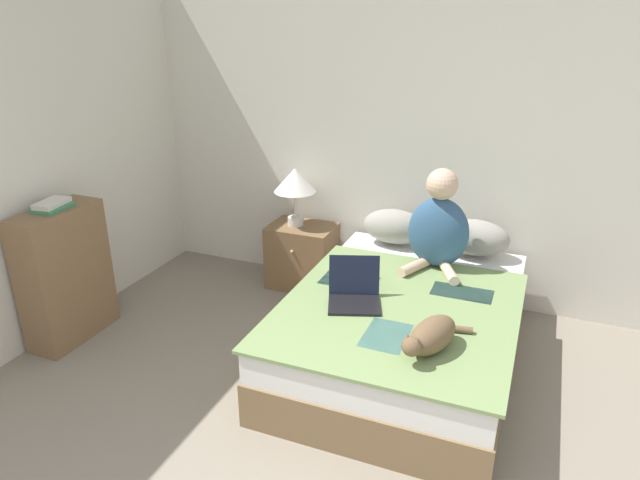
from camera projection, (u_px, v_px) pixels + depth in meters
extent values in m
cube|color=beige|center=(433.00, 138.00, 4.26)|extent=(5.61, 0.05, 2.55)
cube|color=brown|center=(403.00, 342.00, 3.75)|extent=(1.35, 1.97, 0.28)
cube|color=silver|center=(405.00, 310.00, 3.66)|extent=(1.33, 1.94, 0.20)
cube|color=#758E56|center=(398.00, 309.00, 3.45)|extent=(1.39, 1.57, 0.02)
cube|color=#5B9384|center=(386.00, 336.00, 3.16)|extent=(0.24, 0.34, 0.01)
cube|color=#5B9384|center=(349.00, 281.00, 3.80)|extent=(0.37, 0.24, 0.01)
cube|color=#5B9384|center=(462.00, 293.00, 3.63)|extent=(0.38, 0.20, 0.01)
ellipsoid|color=gray|center=(394.00, 226.00, 4.37)|extent=(0.48, 0.28, 0.26)
ellipsoid|color=gray|center=(476.00, 238.00, 4.15)|extent=(0.48, 0.28, 0.26)
ellipsoid|color=#33567A|center=(438.00, 232.00, 3.92)|extent=(0.42, 0.23, 0.50)
sphere|color=#DBB293|center=(442.00, 184.00, 3.79)|extent=(0.21, 0.21, 0.21)
cylinder|color=#DBB293|center=(415.00, 266.00, 3.92)|extent=(0.19, 0.30, 0.07)
cylinder|color=#DBB293|center=(449.00, 272.00, 3.84)|extent=(0.19, 0.30, 0.07)
ellipsoid|color=brown|center=(433.00, 335.00, 2.99)|extent=(0.29, 0.40, 0.18)
sphere|color=brown|center=(412.00, 347.00, 2.84)|extent=(0.10, 0.10, 0.10)
cone|color=brown|center=(417.00, 342.00, 2.81)|extent=(0.05, 0.05, 0.05)
cone|color=brown|center=(407.00, 338.00, 2.85)|extent=(0.05, 0.05, 0.05)
cylinder|color=brown|center=(454.00, 329.00, 3.18)|extent=(0.20, 0.07, 0.04)
cube|color=black|center=(354.00, 305.00, 3.46)|extent=(0.38, 0.34, 0.02)
cube|color=black|center=(354.00, 275.00, 3.55)|extent=(0.32, 0.16, 0.25)
cube|color=brown|center=(302.00, 256.00, 4.74)|extent=(0.53, 0.38, 0.53)
sphere|color=tan|center=(292.00, 252.00, 4.52)|extent=(0.03, 0.03, 0.03)
cylinder|color=beige|center=(296.00, 221.00, 4.65)|extent=(0.13, 0.13, 0.07)
cylinder|color=beige|center=(295.00, 204.00, 4.59)|extent=(0.02, 0.02, 0.22)
cone|color=white|center=(295.00, 180.00, 4.52)|extent=(0.34, 0.34, 0.19)
cube|color=brown|center=(65.00, 275.00, 3.91)|extent=(0.26, 0.62, 0.95)
cube|color=#3D7A51|center=(53.00, 208.00, 3.73)|extent=(0.17, 0.25, 0.03)
cube|color=beige|center=(52.00, 203.00, 3.73)|extent=(0.17, 0.25, 0.03)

